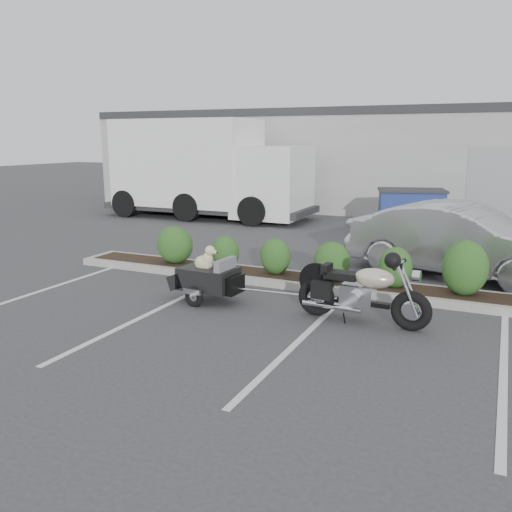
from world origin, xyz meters
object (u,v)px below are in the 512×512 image
at_px(pet_trailer, 208,277).
at_px(sedan, 461,241).
at_px(motorcycle, 361,292).
at_px(dumpster, 411,210).
at_px(delivery_truck, 208,171).

bearing_deg(pet_trailer, sedan, 47.42).
xyz_separation_m(motorcycle, pet_trailer, (-2.78, 0.02, -0.06)).
height_order(sedan, dumpster, sedan).
height_order(motorcycle, pet_trailer, motorcycle).
xyz_separation_m(motorcycle, sedan, (1.16, 3.79, 0.27)).
bearing_deg(delivery_truck, sedan, -31.12).
xyz_separation_m(pet_trailer, delivery_truck, (-5.24, 9.23, 1.26)).
distance_m(motorcycle, delivery_truck, 12.31).
relative_size(motorcycle, pet_trailer, 1.25).
bearing_deg(sedan, pet_trailer, 148.80).
xyz_separation_m(pet_trailer, sedan, (3.94, 3.77, 0.33)).
height_order(pet_trailer, sedan, sedan).
bearing_deg(pet_trailer, dumpster, 81.03).
height_order(pet_trailer, delivery_truck, delivery_truck).
relative_size(sedan, dumpster, 2.02).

